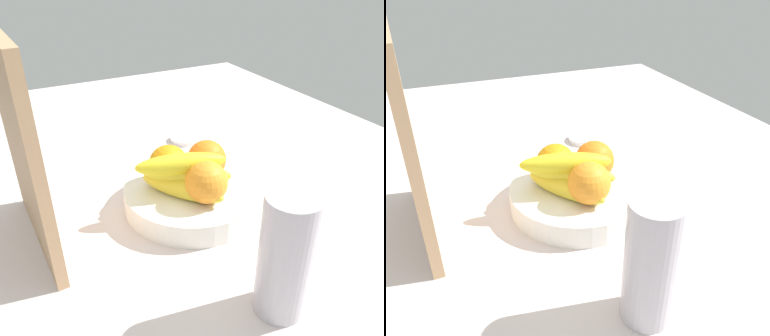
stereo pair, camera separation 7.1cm
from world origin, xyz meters
TOP-DOWN VIEW (x-y plane):
  - ground_plane at (0.00, 0.00)cm, footprint 180.00×140.00cm
  - fruit_bowl at (-3.31, -2.15)cm, footprint 26.96×26.96cm
  - orange_front_left at (-1.58, -6.39)cm, footprint 7.92×7.92cm
  - orange_front_right at (0.34, 1.26)cm, footprint 7.92×7.92cm
  - orange_center at (-9.09, -2.05)cm, footprint 7.92×7.92cm
  - banana_bunch at (-5.15, 0.65)cm, footprint 16.29×17.93cm
  - cutting_board at (0.25, 26.33)cm, footprint 28.06×3.37cm
  - thermos_tumbler at (-31.78, -1.09)cm, footprint 7.29×7.29cm
  - jar_lid at (24.37, -14.70)cm, footprint 7.99×7.99cm

SIDE VIEW (x-z plane):
  - ground_plane at x=0.00cm, z-range -3.00..0.00cm
  - jar_lid at x=24.37cm, z-range 0.00..1.25cm
  - fruit_bowl at x=-3.31cm, z-range 0.00..4.64cm
  - orange_front_left at x=-1.58cm, z-range 4.64..12.56cm
  - orange_front_right at x=0.34cm, z-range 4.64..12.56cm
  - orange_center at x=-9.09cm, z-range 4.64..12.56cm
  - banana_bunch at x=-5.15cm, z-range 4.64..13.04cm
  - thermos_tumbler at x=-31.78cm, z-range 0.00..19.16cm
  - cutting_board at x=0.25cm, z-range 0.00..36.00cm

